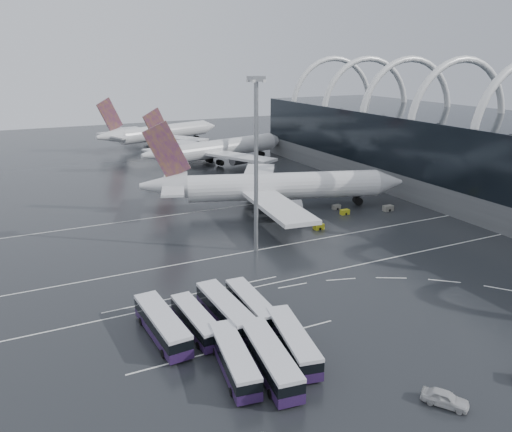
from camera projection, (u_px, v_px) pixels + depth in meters
name	position (u px, v px, depth m)	size (l,w,h in m)	color
ground	(327.00, 266.00, 86.23)	(420.00, 420.00, 0.00)	black
terminal	(490.00, 155.00, 125.57)	(42.00, 160.00, 34.90)	#585A5D
lane_marking_near	(333.00, 270.00, 84.51)	(120.00, 0.25, 0.01)	white
lane_marking_mid	(292.00, 244.00, 96.50)	(120.00, 0.25, 0.01)	white
lane_marking_far	(234.00, 207.00, 120.48)	(120.00, 0.25, 0.01)	white
bus_bay_line_south	(238.00, 345.00, 62.52)	(28.00, 0.25, 0.01)	white
bus_bay_line_north	(195.00, 294.00, 76.22)	(28.00, 0.25, 0.01)	white
airliner_main	(271.00, 187.00, 117.12)	(61.28, 53.10, 21.23)	silver
airliner_gate_b	(217.00, 149.00, 166.63)	(57.24, 50.70, 20.08)	silver
airliner_gate_c	(159.00, 133.00, 201.19)	(55.62, 50.69, 20.38)	silver
bus_row_near_a	(162.00, 324.00, 63.78)	(3.97, 13.93, 3.39)	#20123A
bus_row_near_b	(196.00, 321.00, 65.17)	(3.27, 12.15, 2.97)	#20123A
bus_row_near_c	(226.00, 310.00, 67.36)	(3.60, 13.82, 3.38)	#20123A
bus_row_near_d	(251.00, 305.00, 69.24)	(3.31, 12.58, 3.07)	#20123A
bus_row_far_a	(234.00, 359.00, 56.80)	(4.67, 13.03, 3.14)	#20123A
bus_row_far_b	(270.00, 358.00, 56.69)	(4.86, 13.94, 3.36)	#20123A
bus_row_far_c	(293.00, 341.00, 60.23)	(5.32, 13.29, 3.19)	#20123A
van_curve_b	(445.00, 398.00, 51.61)	(1.92, 4.76, 1.62)	silver
floodlight_mast	(256.00, 145.00, 87.08)	(2.41, 2.41, 31.46)	gray
gse_cart_belly_a	(345.00, 212.00, 114.43)	(2.04, 1.21, 1.11)	#B1AF17
gse_cart_belly_b	(336.00, 207.00, 118.33)	(1.94, 1.14, 1.06)	slate
gse_cart_belly_c	(319.00, 227.00, 104.48)	(2.14, 1.26, 1.16)	#B1AF17
gse_cart_belly_d	(388.00, 208.00, 117.03)	(2.34, 1.38, 1.28)	slate
gse_cart_belly_e	(283.00, 202.00, 121.83)	(2.40, 1.42, 1.31)	#B1AF17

